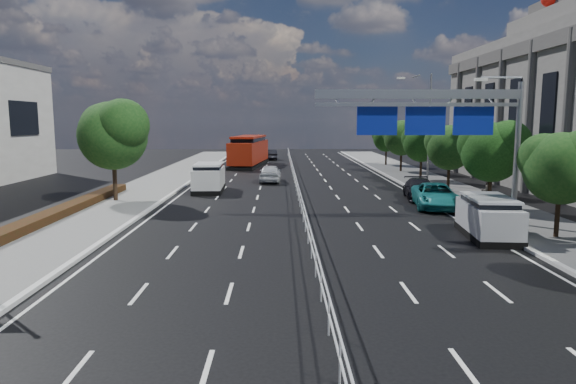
{
  "coord_description": "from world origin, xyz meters",
  "views": [
    {
      "loc": [
        -1.2,
        -15.38,
        5.34
      ],
      "look_at": [
        -0.88,
        5.55,
        2.4
      ],
      "focal_mm": 32.0,
      "sensor_mm": 36.0,
      "label": 1
    }
  ],
  "objects": [
    {
      "name": "far_tree_e",
      "position": [
        11.25,
        21.98,
        3.56
      ],
      "size": [
        3.63,
        3.38,
        5.13
      ],
      "color": "black",
      "rests_on": "ground"
    },
    {
      "name": "overhead_gantry",
      "position": [
        6.74,
        10.05,
        5.61
      ],
      "size": [
        10.24,
        0.38,
        7.45
      ],
      "color": "gray",
      "rests_on": "ground"
    },
    {
      "name": "far_tree_d",
      "position": [
        11.25,
        14.48,
        3.69
      ],
      "size": [
        3.85,
        3.59,
        5.34
      ],
      "color": "black",
      "rests_on": "ground"
    },
    {
      "name": "near_car_dark",
      "position": [
        -2.45,
        54.34,
        0.68
      ],
      "size": [
        1.77,
        4.22,
        1.35
      ],
      "primitive_type": "imported",
      "rotation": [
        0.0,
        0.0,
        3.22
      ],
      "color": "black",
      "rests_on": "ground"
    },
    {
      "name": "kerb_near",
      "position": [
        -9.0,
        0.0,
        0.07
      ],
      "size": [
        0.25,
        140.0,
        0.15
      ],
      "primitive_type": "cube",
      "color": "silver",
      "rests_on": "ground"
    },
    {
      "name": "silver_minivan",
      "position": [
        8.3,
        7.49,
        0.93
      ],
      "size": [
        2.38,
        4.74,
        1.9
      ],
      "rotation": [
        0.0,
        0.0,
        -0.1
      ],
      "color": "black",
      "rests_on": "ground"
    },
    {
      "name": "streetlight_far",
      "position": [
        10.5,
        26.0,
        5.21
      ],
      "size": [
        2.78,
        2.4,
        9.0
      ],
      "color": "gray",
      "rests_on": "ground"
    },
    {
      "name": "parked_car_dark",
      "position": [
        8.3,
        19.0,
        0.69
      ],
      "size": [
        2.51,
        4.96,
        1.38
      ],
      "primitive_type": "imported",
      "rotation": [
        0.0,
        0.0,
        -0.13
      ],
      "color": "black",
      "rests_on": "ground"
    },
    {
      "name": "far_tree_f",
      "position": [
        11.24,
        29.48,
        3.49
      ],
      "size": [
        3.52,
        3.28,
        5.02
      ],
      "color": "black",
      "rests_on": "ground"
    },
    {
      "name": "white_minivan",
      "position": [
        -6.58,
        23.03,
        1.05
      ],
      "size": [
        2.28,
        4.97,
        2.13
      ],
      "rotation": [
        0.0,
        0.0,
        0.03
      ],
      "color": "black",
      "rests_on": "ground"
    },
    {
      "name": "ground",
      "position": [
        0.0,
        0.0,
        0.0
      ],
      "size": [
        160.0,
        160.0,
        0.0
      ],
      "primitive_type": "plane",
      "color": "black",
      "rests_on": "ground"
    },
    {
      "name": "far_tree_h",
      "position": [
        11.24,
        44.48,
        3.42
      ],
      "size": [
        3.41,
        3.18,
        4.91
      ],
      "color": "black",
      "rests_on": "ground"
    },
    {
      "name": "median_fence",
      "position": [
        0.0,
        22.5,
        0.53
      ],
      "size": [
        0.05,
        85.0,
        1.02
      ],
      "color": "silver",
      "rests_on": "ground"
    },
    {
      "name": "far_tree_c",
      "position": [
        11.24,
        6.98,
        3.43
      ],
      "size": [
        3.52,
        3.28,
        4.94
      ],
      "color": "black",
      "rests_on": "ground"
    },
    {
      "name": "far_tree_g",
      "position": [
        11.25,
        36.98,
        3.75
      ],
      "size": [
        3.96,
        3.69,
        5.45
      ],
      "color": "black",
      "rests_on": "ground"
    },
    {
      "name": "near_car_silver",
      "position": [
        -2.07,
        28.92,
        0.76
      ],
      "size": [
        1.92,
        4.53,
        1.53
      ],
      "primitive_type": "imported",
      "rotation": [
        0.0,
        0.0,
        3.12
      ],
      "color": "#B1B4B9",
      "rests_on": "ground"
    },
    {
      "name": "parked_car_teal",
      "position": [
        8.3,
        15.52,
        0.75
      ],
      "size": [
        3.17,
        5.67,
        1.5
      ],
      "primitive_type": "imported",
      "rotation": [
        0.0,
        0.0,
        -0.13
      ],
      "color": "#1B797B",
      "rests_on": "ground"
    },
    {
      "name": "red_bus",
      "position": [
        -4.84,
        44.52,
        1.84
      ],
      "size": [
        4.24,
        12.07,
        3.53
      ],
      "rotation": [
        0.0,
        0.0,
        -0.12
      ],
      "color": "black",
      "rests_on": "ground"
    },
    {
      "name": "pedestrian_b",
      "position": [
        11.65,
        15.96,
        0.97
      ],
      "size": [
        0.81,
        0.63,
        1.65
      ],
      "primitive_type": "imported",
      "rotation": [
        0.0,
        0.0,
        3.15
      ],
      "color": "gray",
      "rests_on": "sidewalk_far"
    },
    {
      "name": "near_tree_back",
      "position": [
        -11.94,
        17.97,
        4.61
      ],
      "size": [
        4.84,
        4.51,
        6.69
      ],
      "color": "black",
      "rests_on": "ground"
    }
  ]
}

